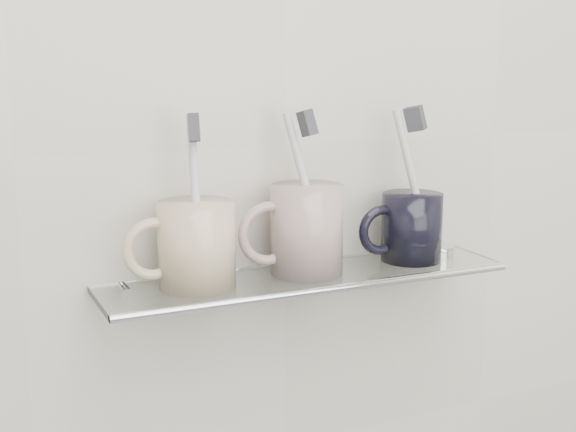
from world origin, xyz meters
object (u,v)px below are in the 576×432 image
mug_left (197,245)px  mug_center (307,230)px  mug_right (412,227)px  shelf_glass (307,277)px

mug_left → mug_center: (0.14, 0.00, 0.00)m
mug_center → mug_right: size_ratio=1.24×
mug_left → mug_right: size_ratio=1.13×
mug_right → mug_left: bearing=163.5°
shelf_glass → mug_right: bearing=1.9°
shelf_glass → mug_center: size_ratio=4.64×
shelf_glass → mug_left: 0.15m
mug_center → mug_right: (0.15, 0.00, -0.01)m
shelf_glass → mug_left: (-0.14, 0.00, 0.05)m
shelf_glass → mug_right: size_ratio=5.76×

